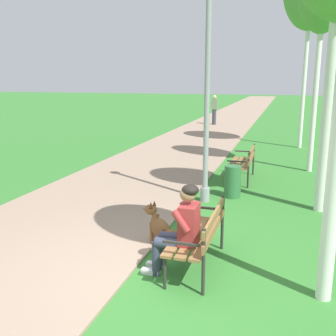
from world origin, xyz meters
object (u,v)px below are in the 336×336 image
(park_bench_mid, at_px, (244,161))
(dog_brown, at_px, (163,231))
(litter_bin, at_px, (233,182))
(pedestrian_distant, at_px, (214,110))
(park_bench_near, at_px, (201,232))
(person_seated_on_near_bench, at_px, (181,227))
(lamp_post_near, at_px, (207,93))

(park_bench_mid, bearing_deg, dog_brown, -99.18)
(dog_brown, distance_m, litter_bin, 3.02)
(park_bench_mid, height_order, pedestrian_distant, pedestrian_distant)
(dog_brown, xyz_separation_m, pedestrian_distant, (-2.21, 16.26, 0.58))
(park_bench_near, distance_m, person_seated_on_near_bench, 0.39)
(park_bench_near, xyz_separation_m, litter_bin, (-0.04, 3.44, -0.16))
(park_bench_near, relative_size, litter_bin, 2.14)
(lamp_post_near, bearing_deg, litter_bin, 41.85)
(litter_bin, bearing_deg, pedestrian_distant, 102.12)
(pedestrian_distant, bearing_deg, park_bench_near, -80.17)
(person_seated_on_near_bench, distance_m, pedestrian_distant, 17.25)
(dog_brown, height_order, lamp_post_near, lamp_post_near)
(park_bench_mid, bearing_deg, park_bench_near, -90.31)
(pedestrian_distant, bearing_deg, park_bench_mid, -76.04)
(park_bench_mid, distance_m, pedestrian_distant, 12.14)
(park_bench_mid, height_order, lamp_post_near, lamp_post_near)
(park_bench_near, bearing_deg, pedestrian_distant, 99.83)
(dog_brown, height_order, litter_bin, dog_brown)
(park_bench_near, xyz_separation_m, person_seated_on_near_bench, (-0.21, -0.29, 0.17))
(park_bench_near, relative_size, park_bench_mid, 1.00)
(lamp_post_near, bearing_deg, person_seated_on_near_bench, -83.88)
(lamp_post_near, height_order, litter_bin, lamp_post_near)
(dog_brown, xyz_separation_m, litter_bin, (0.65, 2.95, 0.09))
(park_bench_mid, distance_m, lamp_post_near, 2.72)
(person_seated_on_near_bench, distance_m, litter_bin, 3.75)
(lamp_post_near, distance_m, litter_bin, 2.04)
(lamp_post_near, distance_m, pedestrian_distant, 14.04)
(dog_brown, xyz_separation_m, lamp_post_near, (0.14, 2.49, 2.01))
(park_bench_near, relative_size, person_seated_on_near_bench, 1.20)
(park_bench_near, height_order, litter_bin, park_bench_near)
(park_bench_mid, bearing_deg, pedestrian_distant, 103.96)
(litter_bin, bearing_deg, park_bench_near, -89.28)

